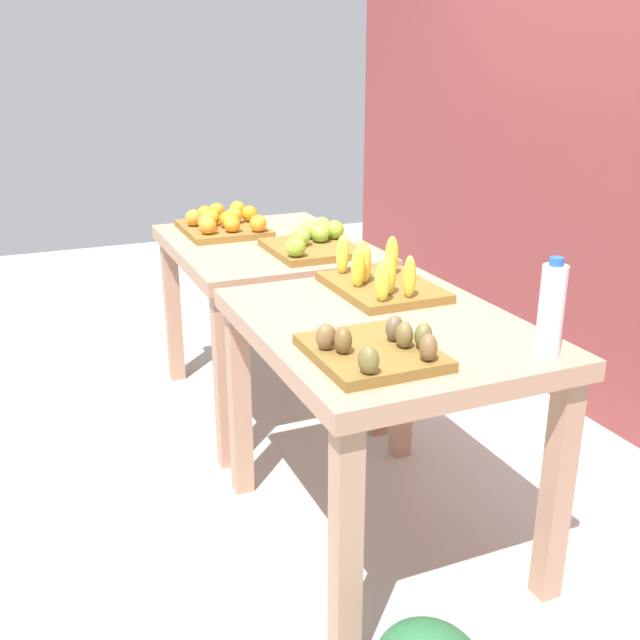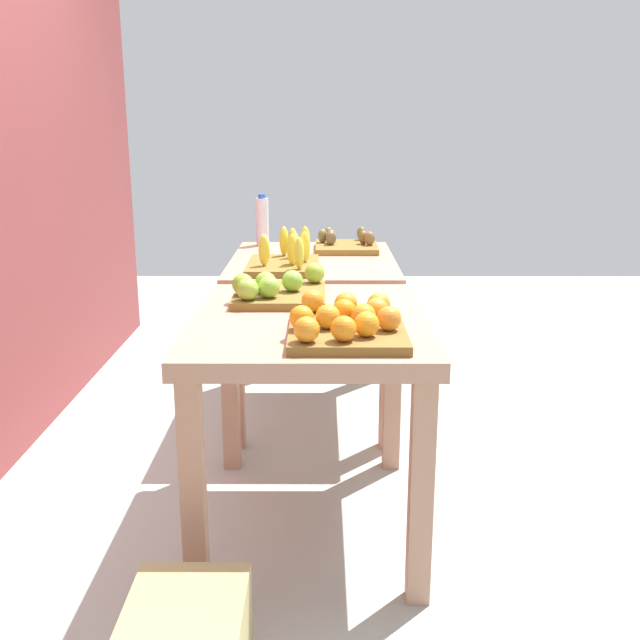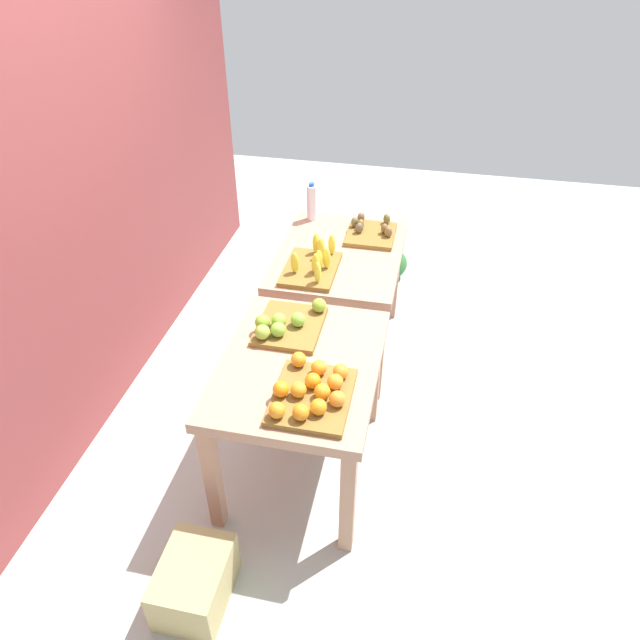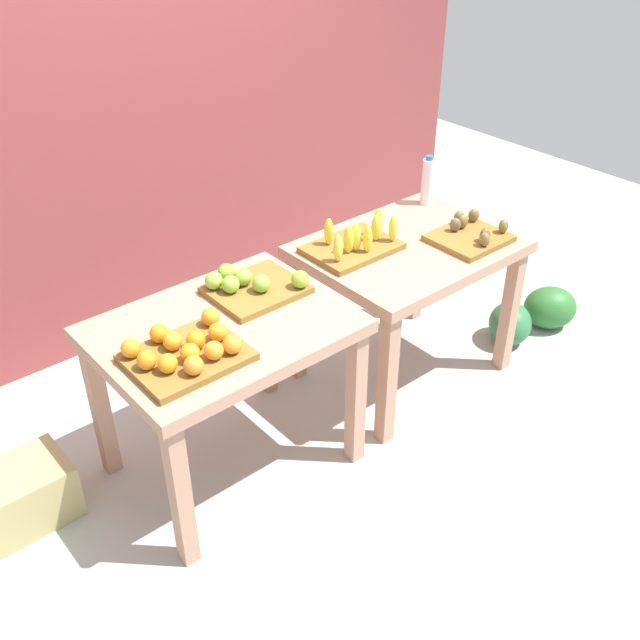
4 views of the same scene
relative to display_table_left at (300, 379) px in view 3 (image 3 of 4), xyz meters
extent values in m
plane|color=#A7AFA7|center=(0.56, 0.00, -0.67)|extent=(8.00, 8.00, 0.00)
cube|color=brown|center=(0.56, 1.35, 0.83)|extent=(4.40, 0.12, 3.00)
cube|color=tan|center=(0.00, 0.00, 0.09)|extent=(1.04, 0.80, 0.06)
cube|color=tan|center=(-0.46, -0.34, -0.31)|extent=(0.07, 0.07, 0.73)
cube|color=tan|center=(0.46, -0.34, -0.31)|extent=(0.07, 0.07, 0.73)
cube|color=tan|center=(-0.46, 0.34, -0.31)|extent=(0.07, 0.07, 0.73)
cube|color=tan|center=(0.46, 0.34, -0.31)|extent=(0.07, 0.07, 0.73)
cube|color=tan|center=(1.12, 0.00, 0.09)|extent=(1.04, 0.80, 0.06)
cube|color=tan|center=(0.66, -0.34, -0.31)|extent=(0.07, 0.07, 0.73)
cube|color=tan|center=(1.58, -0.34, -0.31)|extent=(0.07, 0.07, 0.73)
cube|color=tan|center=(0.66, 0.34, -0.31)|extent=(0.07, 0.07, 0.73)
cube|color=tan|center=(1.58, 0.34, -0.31)|extent=(0.07, 0.07, 0.73)
cube|color=brown|center=(-0.25, -0.12, 0.13)|extent=(0.44, 0.36, 0.03)
sphere|color=orange|center=(-0.19, -0.11, 0.19)|extent=(0.10, 0.10, 0.08)
sphere|color=orange|center=(-0.36, -0.18, 0.19)|extent=(0.11, 0.11, 0.08)
sphere|color=orange|center=(-0.27, -0.06, 0.19)|extent=(0.08, 0.08, 0.08)
sphere|color=orange|center=(-0.26, -0.17, 0.19)|extent=(0.09, 0.09, 0.08)
sphere|color=orange|center=(-0.06, -0.01, 0.19)|extent=(0.11, 0.11, 0.08)
sphere|color=orange|center=(-0.10, -0.23, 0.19)|extent=(0.10, 0.10, 0.08)
sphere|color=orange|center=(-0.29, -0.25, 0.19)|extent=(0.10, 0.10, 0.08)
sphere|color=orange|center=(-0.28, 0.02, 0.19)|extent=(0.09, 0.09, 0.08)
sphere|color=orange|center=(-0.10, -0.12, 0.19)|extent=(0.08, 0.08, 0.08)
sphere|color=orange|center=(-0.41, 0.00, 0.19)|extent=(0.11, 0.11, 0.08)
sphere|color=orange|center=(-0.40, -0.11, 0.19)|extent=(0.11, 0.11, 0.08)
sphere|color=orange|center=(-0.18, -0.22, 0.19)|extent=(0.08, 0.08, 0.08)
cube|color=brown|center=(0.26, 0.11, 0.13)|extent=(0.40, 0.34, 0.03)
sphere|color=#88C03E|center=(0.15, 0.15, 0.19)|extent=(0.09, 0.09, 0.08)
sphere|color=#83B831|center=(0.19, 0.25, 0.19)|extent=(0.09, 0.09, 0.08)
sphere|color=#84BE3D|center=(0.25, 0.07, 0.19)|extent=(0.11, 0.11, 0.08)
sphere|color=#94C03F|center=(0.11, 0.22, 0.19)|extent=(0.08, 0.08, 0.08)
sphere|color=#8BB431|center=(0.41, -0.02, 0.19)|extent=(0.09, 0.09, 0.08)
sphere|color=#8AB63A|center=(0.23, 0.17, 0.19)|extent=(0.09, 0.09, 0.08)
cube|color=brown|center=(0.85, 0.13, 0.13)|extent=(0.44, 0.32, 0.03)
ellipsoid|color=yellow|center=(1.03, 0.14, 0.22)|extent=(0.06, 0.06, 0.14)
ellipsoid|color=yellow|center=(0.86, 0.03, 0.22)|extent=(0.04, 0.05, 0.14)
ellipsoid|color=yellow|center=(0.83, 0.08, 0.22)|extent=(0.07, 0.07, 0.14)
ellipsoid|color=yellow|center=(0.98, 0.09, 0.22)|extent=(0.07, 0.07, 0.14)
ellipsoid|color=yellow|center=(0.79, 0.09, 0.22)|extent=(0.06, 0.06, 0.14)
ellipsoid|color=yellow|center=(0.77, 0.21, 0.22)|extent=(0.04, 0.05, 0.14)
ellipsoid|color=yellow|center=(1.03, 0.04, 0.22)|extent=(0.06, 0.07, 0.14)
ellipsoid|color=yellow|center=(0.69, 0.05, 0.22)|extent=(0.06, 0.05, 0.14)
cube|color=brown|center=(1.37, -0.17, 0.13)|extent=(0.36, 0.32, 0.03)
ellipsoid|color=brown|center=(1.53, -0.26, 0.18)|extent=(0.07, 0.07, 0.07)
ellipsoid|color=brown|center=(1.34, -0.29, 0.18)|extent=(0.05, 0.06, 0.07)
ellipsoid|color=brown|center=(1.41, -0.09, 0.18)|extent=(0.06, 0.06, 0.07)
ellipsoid|color=brown|center=(1.43, -0.05, 0.18)|extent=(0.07, 0.07, 0.07)
ellipsoid|color=brown|center=(1.38, -0.26, 0.18)|extent=(0.06, 0.05, 0.07)
ellipsoid|color=brown|center=(1.51, -0.08, 0.18)|extent=(0.07, 0.07, 0.07)
ellipsoid|color=brown|center=(1.35, -0.09, 0.18)|extent=(0.07, 0.07, 0.07)
cylinder|color=silver|center=(1.54, 0.28, 0.24)|extent=(0.07, 0.07, 0.25)
cylinder|color=blue|center=(1.54, 0.28, 0.38)|extent=(0.04, 0.04, 0.02)
ellipsoid|color=#2D682E|center=(2.12, -0.27, -0.54)|extent=(0.41, 0.40, 0.26)
ellipsoid|color=#2A6A3B|center=(1.81, -0.21, -0.55)|extent=(0.37, 0.37, 0.24)
cube|color=tan|center=(-0.88, 0.30, -0.54)|extent=(0.40, 0.30, 0.27)
camera|label=1|loc=(3.01, -1.02, 0.89)|focal=41.39mm
camera|label=2|loc=(-2.45, -0.04, 0.76)|focal=41.41mm
camera|label=3|loc=(-2.16, -0.57, 2.05)|focal=32.84mm
camera|label=4|loc=(-1.33, -2.20, 1.82)|focal=41.10mm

